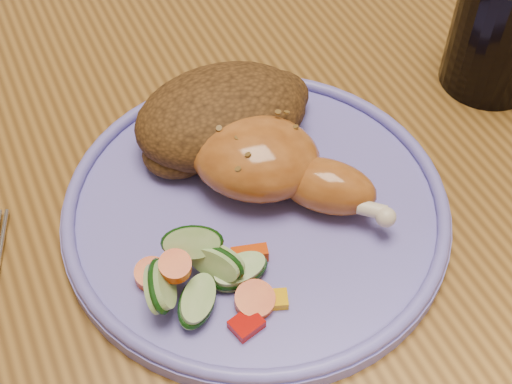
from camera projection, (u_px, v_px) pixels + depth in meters
dining_table at (275, 156)px, 0.69m from camera, size 0.90×1.40×0.75m
plate at (256, 210)px, 0.53m from camera, size 0.29×0.29×0.01m
plate_rim at (256, 201)px, 0.52m from camera, size 0.28×0.28×0.01m
chicken_leg at (273, 164)px, 0.52m from camera, size 0.14×0.15×0.05m
rice_pilaf at (225, 116)px, 0.55m from camera, size 0.15×0.10×0.06m
vegetable_pile at (204, 275)px, 0.47m from camera, size 0.10×0.09×0.05m
drinking_glass at (502, 29)px, 0.59m from camera, size 0.08×0.08×0.11m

